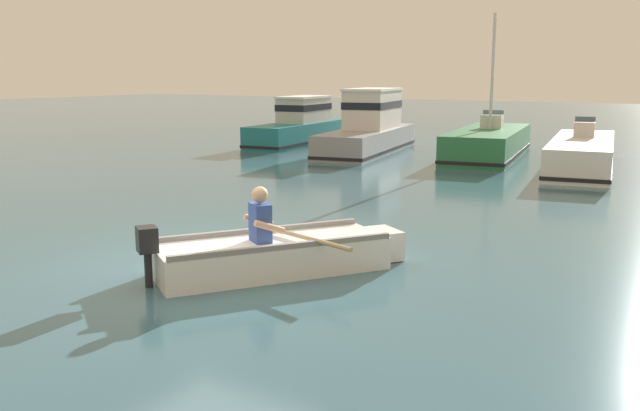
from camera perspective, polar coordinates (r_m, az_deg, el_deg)
ground_plane at (r=9.77m, az=-9.31°, el=-5.09°), size 120.00×120.00×0.00m
rowboat_with_person at (r=9.43m, az=-3.64°, el=-3.97°), size 2.67×3.35×1.19m
moored_boat_teal at (r=26.58m, az=-1.67°, el=6.56°), size 2.14×5.99×1.81m
moored_boat_grey at (r=23.84m, az=4.09°, el=6.32°), size 2.83×6.64×2.16m
moored_boat_green at (r=22.98m, az=13.74°, el=4.98°), size 2.90×6.60×4.53m
moored_boat_white at (r=20.85m, az=20.81°, el=3.94°), size 2.59×6.85×1.43m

